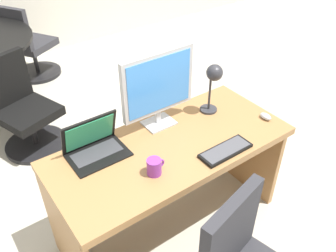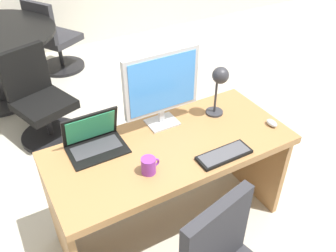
# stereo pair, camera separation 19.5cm
# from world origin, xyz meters

# --- Properties ---
(ground) EXTENTS (12.00, 12.00, 0.00)m
(ground) POSITION_xyz_m (0.00, 1.50, 0.00)
(ground) COLOR #B7B2A3
(desk) EXTENTS (1.53, 0.69, 0.75)m
(desk) POSITION_xyz_m (0.00, 0.04, 0.55)
(desk) COLOR #9E7042
(desk) RESTS_ON ground
(monitor) EXTENTS (0.51, 0.16, 0.51)m
(monitor) POSITION_xyz_m (0.06, 0.22, 1.04)
(monitor) COLOR #B7BABF
(monitor) RESTS_ON desk
(laptop) EXTENTS (0.34, 0.25, 0.23)m
(laptop) POSITION_xyz_m (-0.41, 0.22, 0.82)
(laptop) COLOR black
(laptop) RESTS_ON desk
(keyboard) EXTENTS (0.34, 0.13, 0.02)m
(keyboard) POSITION_xyz_m (0.22, -0.25, 0.77)
(keyboard) COLOR black
(keyboard) RESTS_ON desk
(mouse) EXTENTS (0.05, 0.09, 0.04)m
(mouse) POSITION_xyz_m (0.68, -0.16, 0.77)
(mouse) COLOR #B7BABF
(mouse) RESTS_ON desk
(desk_lamp) EXTENTS (0.12, 0.14, 0.36)m
(desk_lamp) POSITION_xyz_m (0.43, 0.13, 1.02)
(desk_lamp) COLOR #2D2D33
(desk_lamp) RESTS_ON desk
(coffee_mug) EXTENTS (0.11, 0.08, 0.10)m
(coffee_mug) POSITION_xyz_m (-0.23, -0.15, 0.80)
(coffee_mug) COLOR purple
(coffee_mug) RESTS_ON desk
(meeting_chair_near) EXTENTS (0.58, 0.60, 0.86)m
(meeting_chair_near) POSITION_xyz_m (-0.51, 1.53, 0.34)
(meeting_chair_near) COLOR black
(meeting_chair_near) RESTS_ON ground
(meeting_chair_far) EXTENTS (0.64, 0.63, 0.91)m
(meeting_chair_far) POSITION_xyz_m (-0.03, 2.83, 0.36)
(meeting_chair_far) COLOR black
(meeting_chair_far) RESTS_ON ground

